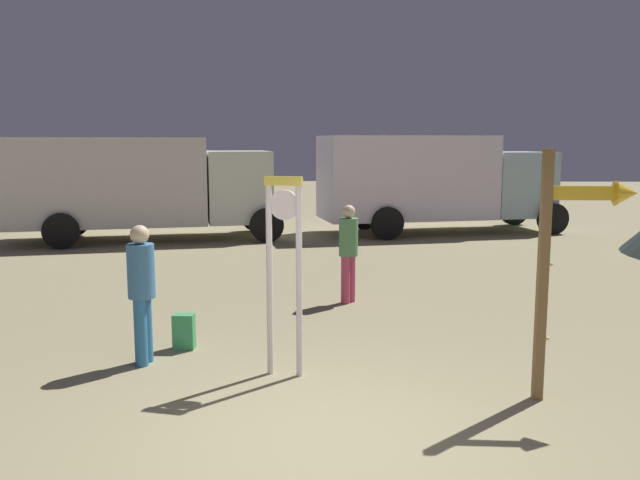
{
  "coord_description": "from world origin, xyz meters",
  "views": [
    {
      "loc": [
        0.14,
        -5.61,
        2.65
      ],
      "look_at": [
        -0.21,
        4.25,
        1.2
      ],
      "focal_mm": 37.52,
      "sensor_mm": 36.0,
      "label": 1
    }
  ],
  "objects": [
    {
      "name": "standing_clock",
      "position": [
        -0.52,
        1.76,
        1.36
      ],
      "size": [
        0.43,
        0.16,
        2.28
      ],
      "color": "silver",
      "rests_on": "ground_plane"
    },
    {
      "name": "ground_plane",
      "position": [
        0.0,
        0.0,
        0.0
      ],
      "size": [
        80.0,
        80.0,
        0.0
      ],
      "primitive_type": "plane",
      "color": "#877E5B"
    },
    {
      "name": "box_truck_far",
      "position": [
        2.7,
        14.09,
        1.56
      ],
      "size": [
        7.35,
        4.04,
        2.83
      ],
      "color": "white",
      "rests_on": "ground_plane"
    },
    {
      "name": "arrow_sign",
      "position": [
        2.45,
        1.11,
        1.66
      ],
      "size": [
        0.94,
        0.26,
        2.59
      ],
      "color": "brown",
      "rests_on": "ground_plane"
    },
    {
      "name": "person_near_clock",
      "position": [
        -2.25,
        2.08,
        0.94
      ],
      "size": [
        0.32,
        0.32,
        1.69
      ],
      "color": "teal",
      "rests_on": "ground_plane"
    },
    {
      "name": "backpack",
      "position": [
        -1.91,
        2.68,
        0.22
      ],
      "size": [
        0.27,
        0.22,
        0.46
      ],
      "color": "#3B9152",
      "rests_on": "ground_plane"
    },
    {
      "name": "box_truck_near",
      "position": [
        -5.43,
        12.26,
        1.54
      ],
      "size": [
        7.47,
        4.17,
        2.77
      ],
      "color": "silver",
      "rests_on": "ground_plane"
    },
    {
      "name": "person_distant",
      "position": [
        0.22,
        5.26,
        0.91
      ],
      "size": [
        0.31,
        0.31,
        1.63
      ],
      "color": "#C14162",
      "rests_on": "ground_plane"
    }
  ]
}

